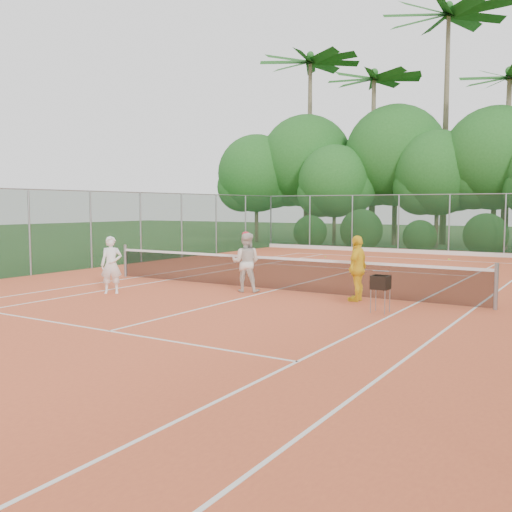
{
  "coord_description": "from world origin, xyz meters",
  "views": [
    {
      "loc": [
        8.16,
        -14.08,
        2.43
      ],
      "look_at": [
        0.1,
        -1.2,
        1.1
      ],
      "focal_mm": 40.0,
      "sensor_mm": 36.0,
      "label": 1
    }
  ],
  "objects": [
    {
      "name": "player_white",
      "position": [
        -3.53,
        -2.94,
        0.81
      ],
      "size": [
        0.69,
        0.66,
        1.59
      ],
      "primitive_type": "imported",
      "rotation": [
        0.0,
        0.0,
        0.68
      ],
      "color": "white",
      "rests_on": "clay_court"
    },
    {
      "name": "player_yellow",
      "position": [
        2.72,
        -0.52,
        0.86
      ],
      "size": [
        0.42,
        0.99,
        1.67
      ],
      "primitive_type": "imported",
      "rotation": [
        0.0,
        0.0,
        -1.56
      ],
      "color": "yellow",
      "rests_on": "clay_court"
    },
    {
      "name": "ball_hopper",
      "position": [
        3.77,
        -1.74,
        0.69
      ],
      "size": [
        0.37,
        0.37,
        0.85
      ],
      "rotation": [
        0.0,
        0.0,
        -0.34
      ],
      "color": "gray",
      "rests_on": "clay_court"
    },
    {
      "name": "ground",
      "position": [
        0.0,
        0.0,
        0.0
      ],
      "size": [
        120.0,
        120.0,
        0.0
      ],
      "primitive_type": "plane",
      "color": "#1E4017",
      "rests_on": "ground"
    },
    {
      "name": "stray_ball_a",
      "position": [
        -3.28,
        10.38,
        0.05
      ],
      "size": [
        0.07,
        0.07,
        0.07
      ],
      "primitive_type": "sphere",
      "color": "#B0CE30",
      "rests_on": "clay_court"
    },
    {
      "name": "court_markings",
      "position": [
        0.0,
        0.0,
        0.02
      ],
      "size": [
        11.03,
        23.83,
        0.01
      ],
      "color": "white",
      "rests_on": "clay_court"
    },
    {
      "name": "fence_left",
      "position": [
        -9.0,
        -1.5,
        1.52
      ],
      "size": [
        0.07,
        33.07,
        3.0
      ],
      "color": "#19381E",
      "rests_on": "clay_court"
    },
    {
      "name": "tropical_treeline",
      "position": [
        1.43,
        20.22,
        5.11
      ],
      "size": [
        32.1,
        8.49,
        15.03
      ],
      "color": "brown",
      "rests_on": "ground"
    },
    {
      "name": "tennis_net",
      "position": [
        0.0,
        0.0,
        0.53
      ],
      "size": [
        11.97,
        0.1,
        1.1
      ],
      "color": "gray",
      "rests_on": "clay_court"
    },
    {
      "name": "player_center_grp",
      "position": [
        -0.54,
        -0.71,
        0.86
      ],
      "size": [
        0.98,
        0.87,
        1.7
      ],
      "color": "silver",
      "rests_on": "clay_court"
    },
    {
      "name": "clay_court",
      "position": [
        0.0,
        0.0,
        0.01
      ],
      "size": [
        18.0,
        36.0,
        0.02
      ],
      "primitive_type": "cube",
      "color": "#D95B32",
      "rests_on": "ground"
    },
    {
      "name": "fence_back",
      "position": [
        0.0,
        15.0,
        1.52
      ],
      "size": [
        18.07,
        0.07,
        3.0
      ],
      "color": "#19381E",
      "rests_on": "clay_court"
    },
    {
      "name": "stray_ball_b",
      "position": [
        1.97,
        12.19,
        0.05
      ],
      "size": [
        0.07,
        0.07,
        0.07
      ],
      "primitive_type": "sphere",
      "color": "#CEE535",
      "rests_on": "clay_court"
    },
    {
      "name": "stray_ball_c",
      "position": [
        2.09,
        11.96,
        0.05
      ],
      "size": [
        0.07,
        0.07,
        0.07
      ],
      "primitive_type": "sphere",
      "color": "#C1CF30",
      "rests_on": "clay_court"
    }
  ]
}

